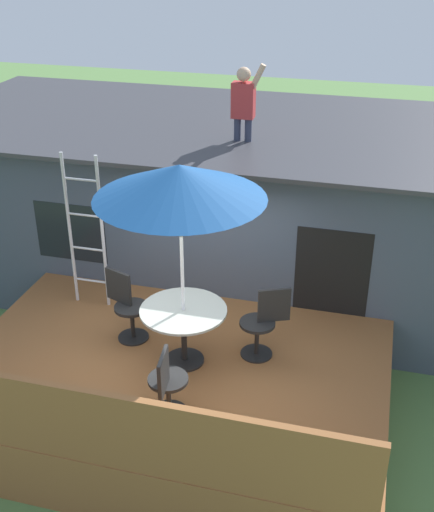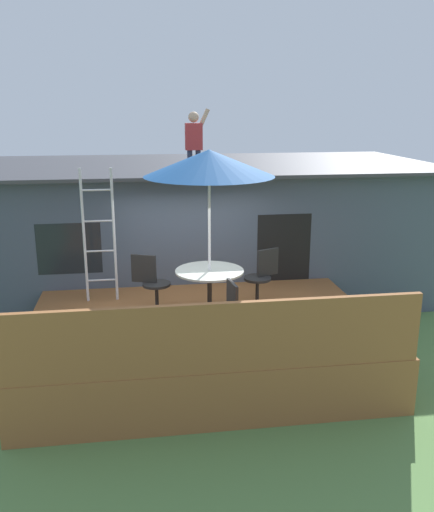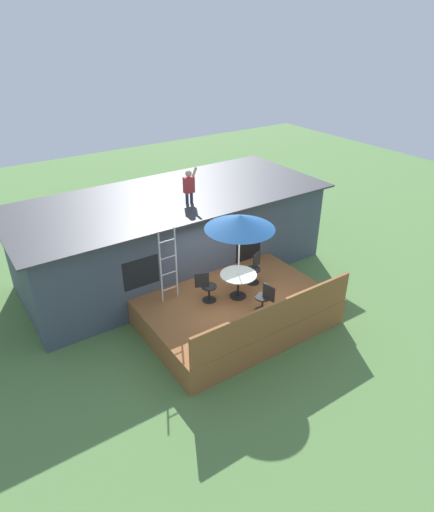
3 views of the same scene
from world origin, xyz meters
TOP-DOWN VIEW (x-y plane):
  - ground_plane at (0.00, 0.00)m, footprint 40.00×40.00m
  - house at (0.00, 3.60)m, footprint 10.50×4.50m
  - deck at (0.00, 0.00)m, footprint 5.21×3.74m
  - deck_railing at (0.00, -1.82)m, footprint 5.11×0.08m
  - patio_table at (0.14, 0.01)m, footprint 1.04×1.04m
  - patio_umbrella at (0.14, 0.01)m, footprint 1.90×1.90m
  - step_ladder at (-1.54, 0.99)m, footprint 0.52×0.04m
  - person_figure at (0.21, 2.74)m, footprint 0.47×0.20m
  - patio_chair_left at (-0.72, 0.34)m, footprint 0.60×0.44m
  - patio_chair_right at (1.03, 0.40)m, footprint 0.59×0.44m
  - patio_chair_near at (0.27, -1.01)m, footprint 0.44×0.62m

SIDE VIEW (x-z plane):
  - ground_plane at x=0.00m, z-range 0.00..0.00m
  - deck at x=0.00m, z-range 0.00..0.80m
  - deck_railing at x=0.00m, z-range 0.80..1.70m
  - patio_chair_left at x=-0.72m, z-range 0.80..1.72m
  - patio_chair_right at x=1.03m, z-range 0.80..1.72m
  - patio_chair_near at x=0.27m, z-range 0.80..1.72m
  - patio_table at x=0.14m, z-range 1.01..1.76m
  - house at x=0.00m, z-range 0.01..2.79m
  - step_ladder at x=-1.54m, z-range 0.80..3.00m
  - patio_umbrella at x=0.14m, z-range 1.88..4.42m
  - person_figure at x=0.21m, z-range 2.83..3.94m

